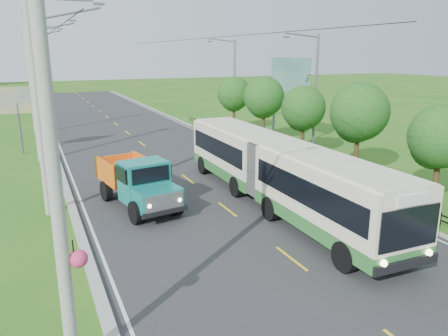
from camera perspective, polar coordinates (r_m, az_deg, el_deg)
ground at (r=17.41m, az=8.77°, el=-11.65°), size 240.00×240.00×0.00m
road at (r=34.97m, az=-9.11°, el=1.93°), size 14.00×120.00×0.02m
curb_left at (r=33.91m, az=-20.93°, el=0.82°), size 0.40×120.00×0.15m
curb_right at (r=37.38m, az=1.53°, el=3.01°), size 0.30×120.00×0.10m
edge_line_left at (r=33.95m, az=-20.00°, el=0.83°), size 0.12×120.00×0.00m
edge_line_right at (r=37.18m, az=0.83°, el=2.90°), size 0.12×120.00×0.00m
centre_dash at (r=17.40m, az=8.77°, el=-11.59°), size 0.12×2.20×0.00m
railing_right at (r=32.57m, az=7.44°, el=1.56°), size 0.04×40.00×0.60m
pole_nearest at (r=10.39m, az=-20.90°, el=-1.69°), size 3.51×0.44×10.00m
pole_near at (r=22.16m, az=-23.03°, el=6.88°), size 3.51×0.32×10.00m
pole_mid at (r=34.10m, az=-23.62°, el=9.22°), size 3.51×0.32×10.00m
pole_far at (r=46.08m, az=-23.91°, el=10.34°), size 3.51×0.32×10.00m
tree_second at (r=24.27m, az=26.30°, el=3.34°), size 3.18×3.26×5.30m
tree_third at (r=28.34m, az=17.14°, el=6.63°), size 3.60×3.62×6.00m
tree_fourth at (r=33.10m, az=10.27°, el=7.44°), size 3.24×3.31×5.40m
tree_fifth at (r=38.15m, az=5.19°, el=8.97°), size 3.48×3.52×5.80m
tree_back at (r=43.48m, az=1.30°, el=9.48°), size 3.30×3.36×5.50m
streetlight_mid at (r=33.30m, az=11.65°, el=9.70°), size 3.02×0.20×9.07m
streetlight_far at (r=45.40m, az=1.20°, el=11.29°), size 3.02×0.20×9.07m
planter_near at (r=26.71m, az=17.48°, el=-2.01°), size 0.64×0.64×0.67m
planter_mid at (r=32.89m, az=8.33°, el=1.63°), size 0.64×0.64×0.67m
planter_far at (r=39.72m, az=2.18°, el=4.05°), size 0.64×0.64×0.67m
billboard_left at (r=37.21m, az=-25.43°, el=7.49°), size 3.00×0.20×5.20m
billboard_right at (r=39.15m, az=8.54°, el=11.21°), size 0.24×6.00×7.30m
bus at (r=22.32m, az=6.98°, el=-0.07°), size 3.04×17.41×3.35m
dump_truck at (r=22.65m, az=-11.23°, el=-1.46°), size 3.34×6.47×2.59m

